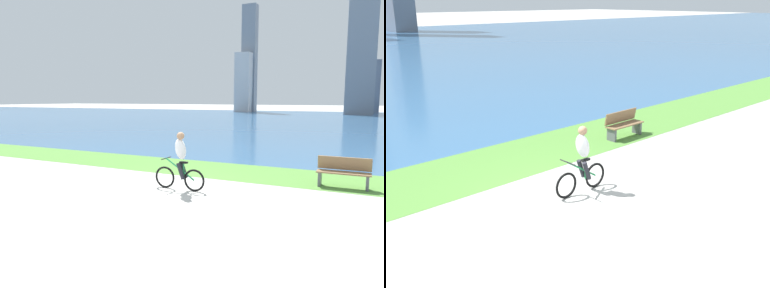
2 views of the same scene
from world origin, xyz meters
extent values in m
plane|color=#B2AFA8|center=(0.00, 0.00, 0.00)|extent=(300.00, 300.00, 0.00)
cube|color=#59933D|center=(0.00, 3.26, 0.00)|extent=(120.00, 2.94, 0.01)
torus|color=black|center=(-0.04, 0.11, 0.32)|extent=(0.64, 0.06, 0.64)
torus|color=black|center=(0.93, 0.11, 0.32)|extent=(0.64, 0.06, 0.64)
cylinder|color=#268C4C|center=(0.47, 0.11, 0.61)|extent=(0.94, 0.04, 0.61)
cylinder|color=#268C4C|center=(0.59, 0.11, 0.56)|extent=(0.04, 0.04, 0.47)
cube|color=black|center=(0.59, 0.11, 0.81)|extent=(0.24, 0.10, 0.05)
cylinder|color=black|center=(0.01, 0.11, 0.89)|extent=(0.03, 0.52, 0.03)
ellipsoid|color=white|center=(0.49, 0.11, 1.19)|extent=(0.40, 0.36, 0.65)
sphere|color=#A57A59|center=(0.49, 0.11, 1.57)|extent=(0.22, 0.22, 0.22)
cylinder|color=#26262D|center=(0.54, 0.01, 0.57)|extent=(0.27, 0.11, 0.49)
cylinder|color=#26262D|center=(0.54, 0.21, 0.57)|extent=(0.27, 0.11, 0.49)
cube|color=olive|center=(4.69, 2.43, 0.45)|extent=(1.50, 0.45, 0.04)
cube|color=olive|center=(4.69, 2.63, 0.70)|extent=(1.50, 0.11, 0.40)
cube|color=#595960|center=(5.34, 2.43, 0.23)|extent=(0.08, 0.37, 0.45)
cube|color=#595960|center=(4.04, 2.43, 0.23)|extent=(0.08, 0.37, 0.45)
camera|label=1|loc=(5.20, -8.70, 2.61)|focal=33.02mm
camera|label=2|loc=(-6.45, -7.20, 4.52)|focal=41.69mm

